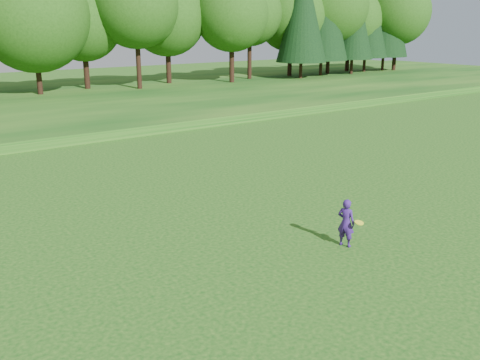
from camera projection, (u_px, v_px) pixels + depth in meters
ground at (324, 264)px, 14.91m from camera, size 140.00×140.00×0.00m
berm at (10, 107)px, 41.14m from camera, size 130.00×30.00×0.60m
walking_path at (73, 141)px, 30.38m from camera, size 130.00×1.60×0.04m
woman at (346, 223)px, 15.96m from camera, size 0.51×0.87×1.48m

